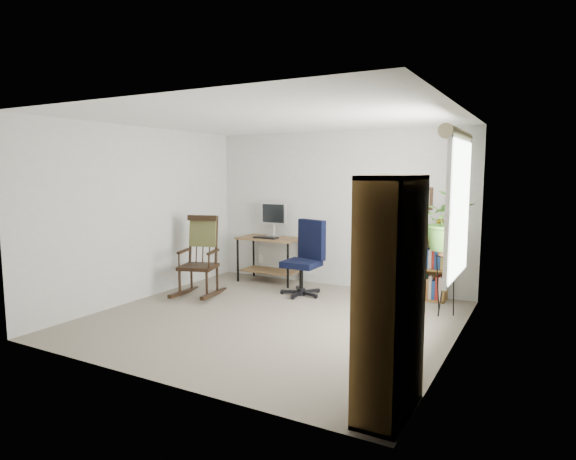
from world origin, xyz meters
The scene contains 18 objects.
floor centered at (0.00, 0.00, 0.00)m, with size 4.20×4.00×0.00m, color gray.
ceiling centered at (0.00, 0.00, 2.40)m, with size 4.20×4.00×0.00m, color white.
wall_back centered at (0.00, 2.00, 1.20)m, with size 4.20×0.00×2.40m, color silver.
wall_front centered at (0.00, -2.00, 1.20)m, with size 4.20×0.00×2.40m, color silver.
wall_left centered at (-2.10, 0.00, 1.20)m, with size 0.00×4.00×2.40m, color silver.
wall_right centered at (2.10, 0.00, 1.20)m, with size 0.00×4.00×2.40m, color silver.
window centered at (2.06, 0.30, 1.40)m, with size 0.12×1.20×1.50m, color silver, non-canonical shape.
desk centered at (-1.05, 1.70, 0.36)m, with size 1.01×0.56×0.73m, color brown, non-canonical shape.
monitor centered at (-1.05, 1.84, 1.01)m, with size 0.46×0.16×0.56m, color silver, non-canonical shape.
keyboard centered at (-1.05, 1.58, 0.74)m, with size 0.40×0.15×0.03m, color black.
office_chair centered at (-0.21, 1.18, 0.55)m, with size 0.60×0.60×1.11m, color black, non-canonical shape.
rocking_chair centered at (-1.50, 0.44, 0.59)m, with size 0.61×1.01×1.17m, color black, non-canonical shape.
low_bookshelf centered at (1.29, 1.82, 0.44)m, with size 0.84×0.28×0.89m, color brown, non-canonical shape.
tall_bookshelf centered at (1.92, -1.55, 0.88)m, with size 0.33×0.77×1.76m, color brown, non-canonical shape.
plant_stand centered at (1.80, 1.18, 0.44)m, with size 0.24×0.24×0.88m, color black, non-canonical shape.
spider_plant centered at (1.80, 1.18, 1.55)m, with size 1.69×1.88×1.46m, color #3B6924.
potted_plant_small centered at (1.57, 1.83, 0.94)m, with size 0.13×0.24×0.11m, color #3B6924.
framed_picture centered at (1.29, 1.97, 1.41)m, with size 0.32×0.04×0.32m, color black, non-canonical shape.
Camera 1 is at (2.90, -4.90, 1.79)m, focal length 30.00 mm.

